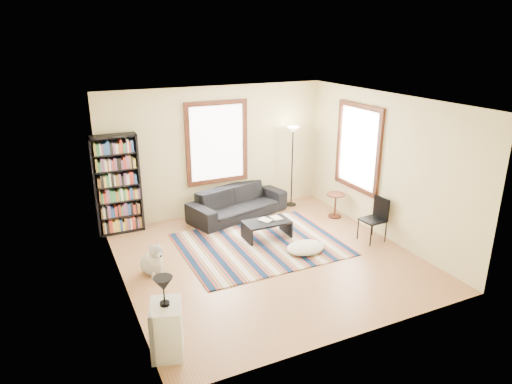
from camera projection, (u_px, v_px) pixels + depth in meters
name	position (u px, v px, depth m)	size (l,w,h in m)	color
floor	(268.00, 260.00, 8.23)	(5.00, 5.00, 0.10)	#AB6F4E
ceiling	(269.00, 98.00, 7.27)	(5.00, 5.00, 0.10)	white
wall_back	(216.00, 151.00, 9.93)	(5.00, 0.10, 2.80)	beige
wall_front	(362.00, 243.00, 5.58)	(5.00, 0.10, 2.80)	beige
wall_left	(114.00, 207.00, 6.72)	(0.10, 5.00, 2.80)	beige
wall_right	(387.00, 166.00, 8.78)	(0.10, 5.00, 2.80)	beige
window_back	(217.00, 143.00, 9.79)	(1.20, 0.06, 1.60)	white
window_right	(358.00, 148.00, 9.36)	(0.06, 1.20, 1.60)	white
rug	(260.00, 244.00, 8.72)	(2.96, 2.37, 0.02)	#0B1F3B
sofa	(238.00, 203.00, 9.97)	(0.86, 2.21, 0.64)	black
bookshelf	(117.00, 185.00, 8.99)	(0.90, 0.30, 2.00)	black
coffee_table	(267.00, 230.00, 8.95)	(0.90, 0.50, 0.36)	black
book_a	(262.00, 221.00, 8.84)	(0.25, 0.19, 0.02)	beige
book_b	(272.00, 219.00, 8.99)	(0.24, 0.18, 0.02)	beige
floor_cushion	(306.00, 248.00, 8.40)	(0.74, 0.55, 0.18)	silver
floor_lamp	(292.00, 167.00, 10.43)	(0.30, 0.30, 1.86)	black
side_table	(335.00, 205.00, 9.95)	(0.40, 0.40, 0.54)	#481912
folding_chair	(373.00, 220.00, 8.76)	(0.42, 0.40, 0.86)	black
white_cabinet	(167.00, 329.00, 5.67)	(0.38, 0.50, 0.70)	silver
table_lamp	(164.00, 291.00, 5.49)	(0.24, 0.24, 0.38)	black
dog	(151.00, 257.00, 7.59)	(0.42, 0.59, 0.59)	#AEAEAE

